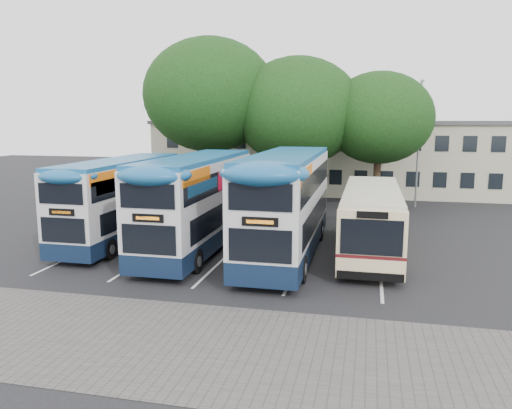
{
  "coord_description": "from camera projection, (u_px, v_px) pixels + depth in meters",
  "views": [
    {
      "loc": [
        2.62,
        -17.55,
        6.33
      ],
      "look_at": [
        -2.52,
        5.0,
        2.37
      ],
      "focal_mm": 35.0,
      "sensor_mm": 36.0,
      "label": 1
    }
  ],
  "objects": [
    {
      "name": "tree_left",
      "position": [
        210.0,
        95.0,
        36.09
      ],
      "size": [
        9.66,
        9.66,
        12.16
      ],
      "color": "black",
      "rests_on": "ground"
    },
    {
      "name": "tree_mid",
      "position": [
        298.0,
        111.0,
        35.22
      ],
      "size": [
        8.97,
        8.97,
        10.7
      ],
      "color": "black",
      "rests_on": "ground"
    },
    {
      "name": "bus_dd_left",
      "position": [
        121.0,
        197.0,
        25.9
      ],
      "size": [
        2.5,
        10.3,
        4.29
      ],
      "color": "#0E1C35",
      "rests_on": "ground"
    },
    {
      "name": "bus_dd_mid",
      "position": [
        197.0,
        199.0,
        24.11
      ],
      "size": [
        2.67,
        11.01,
        4.59
      ],
      "color": "#0E1C35",
      "rests_on": "ground"
    },
    {
      "name": "bus_single",
      "position": [
        371.0,
        216.0,
        23.73
      ],
      "size": [
        2.67,
        10.48,
        3.13
      ],
      "color": "beige",
      "rests_on": "ground"
    },
    {
      "name": "bay_lines",
      "position": [
        231.0,
        252.0,
        24.14
      ],
      "size": [
        14.12,
        11.0,
        0.01
      ],
      "color": "silver",
      "rests_on": "ground"
    },
    {
      "name": "paving_strip",
      "position": [
        196.0,
        345.0,
        14.14
      ],
      "size": [
        40.0,
        6.0,
        0.01
      ],
      "primitive_type": "cube",
      "color": "#595654",
      "rests_on": "ground"
    },
    {
      "name": "ground",
      "position": [
        292.0,
        292.0,
        18.51
      ],
      "size": [
        120.0,
        120.0,
        0.0
      ],
      "primitive_type": "plane",
      "color": "black",
      "rests_on": "ground"
    },
    {
      "name": "bus_dd_right",
      "position": [
        287.0,
        200.0,
        23.08
      ],
      "size": [
        2.79,
        11.51,
        4.8
      ],
      "color": "#0E1C35",
      "rests_on": "ground"
    },
    {
      "name": "lamp_post",
      "position": [
        419.0,
        137.0,
        35.53
      ],
      "size": [
        0.25,
        1.05,
        9.06
      ],
      "color": "gray",
      "rests_on": "ground"
    },
    {
      "name": "depot_building",
      "position": [
        339.0,
        156.0,
        43.92
      ],
      "size": [
        32.4,
        8.4,
        6.2
      ],
      "color": "#BEB899",
      "rests_on": "ground"
    },
    {
      "name": "tree_right",
      "position": [
        379.0,
        118.0,
        34.38
      ],
      "size": [
        7.46,
        7.46,
        9.59
      ],
      "color": "black",
      "rests_on": "ground"
    }
  ]
}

